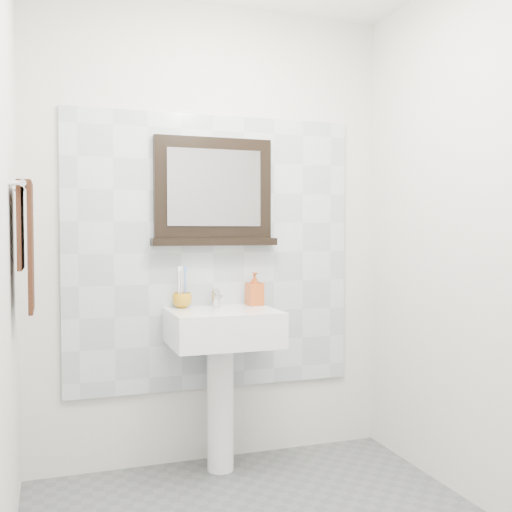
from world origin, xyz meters
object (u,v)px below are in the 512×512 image
Objects in this scene: hand_towel at (26,236)px; framed_mirror at (213,194)px; toothbrush_cup at (182,300)px; soap_dispenser at (255,289)px; pedestal_sink at (223,345)px.

framed_mirror is at bearing 25.43° from hand_towel.
toothbrush_cup is 0.40m from soap_dispenser.
soap_dispenser is (0.22, 0.13, 0.28)m from pedestal_sink.
framed_mirror is at bearing 158.90° from soap_dispenser.
framed_mirror is (0.19, 0.04, 0.57)m from toothbrush_cup.
framed_mirror is at bearing 13.51° from toothbrush_cup.
pedestal_sink is 5.25× the size of soap_dispenser.
framed_mirror is (-0.22, 0.06, 0.52)m from soap_dispenser.
pedestal_sink is at bearing -90.82° from framed_mirror.
pedestal_sink is at bearing 15.51° from hand_towel.
hand_towel is at bearing -164.49° from pedestal_sink.
pedestal_sink is 0.81m from framed_mirror.
pedestal_sink is 1.12m from hand_towel.
pedestal_sink is 9.42× the size of toothbrush_cup.
framed_mirror reaches higher than soap_dispenser.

